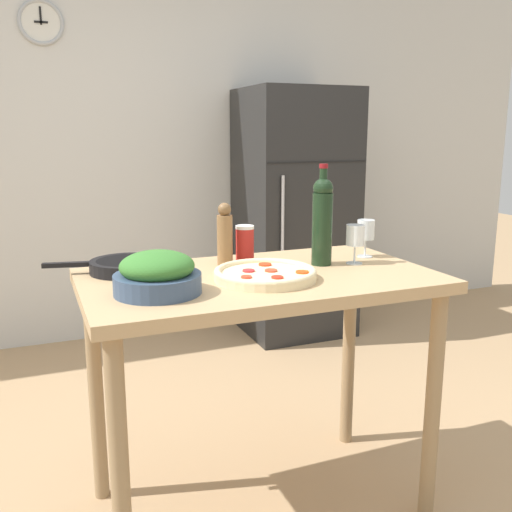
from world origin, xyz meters
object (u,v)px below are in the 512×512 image
object	(u,v)px
salad_bowl	(157,274)
salt_canister	(245,244)
wine_bottle	(322,219)
pepper_mill	(225,235)
refrigerator	(295,214)
wine_glass_far	(366,232)
cast_iron_skillet	(126,265)
homemade_pizza	(265,274)
wine_glass_near	(355,237)

from	to	relation	value
salad_bowl	salt_canister	size ratio (longest dim) A/B	1.93
wine_bottle	pepper_mill	xyz separation A→B (m)	(-0.34, 0.13, -0.06)
salad_bowl	salt_canister	world-z (taller)	salt_canister
salt_canister	refrigerator	bearing A→B (deg)	58.21
refrigerator	pepper_mill	world-z (taller)	refrigerator
wine_glass_far	salad_bowl	bearing A→B (deg)	-166.54
wine_bottle	wine_glass_far	xyz separation A→B (m)	(0.22, 0.05, -0.07)
cast_iron_skillet	wine_bottle	bearing A→B (deg)	-12.68
refrigerator	salt_canister	size ratio (longest dim) A/B	12.02
wine_glass_far	salt_canister	xyz separation A→B (m)	(-0.47, 0.10, -0.03)
pepper_mill	cast_iron_skillet	xyz separation A→B (m)	(-0.36, 0.03, -0.09)
wine_glass_far	homemade_pizza	bearing A→B (deg)	-160.71
wine_glass_far	salad_bowl	xyz separation A→B (m)	(-0.88, -0.21, -0.04)
refrigerator	wine_glass_near	distance (m)	1.86
pepper_mill	salt_canister	world-z (taller)	pepper_mill
wine_glass_near	wine_glass_far	size ratio (longest dim) A/B	1.00
refrigerator	wine_bottle	xyz separation A→B (m)	(-0.72, -1.71, 0.24)
refrigerator	wine_glass_far	bearing A→B (deg)	-106.51
homemade_pizza	wine_bottle	bearing A→B (deg)	23.90
salad_bowl	salt_canister	distance (m)	0.51
wine_glass_far	pepper_mill	bearing A→B (deg)	172.05
wine_glass_far	homemade_pizza	distance (m)	0.54
cast_iron_skillet	wine_glass_near	bearing A→B (deg)	-13.37
wine_bottle	cast_iron_skillet	xyz separation A→B (m)	(-0.70, 0.16, -0.15)
refrigerator	salt_canister	distance (m)	1.84
wine_bottle	wine_glass_near	world-z (taller)	wine_bottle
homemade_pizza	salt_canister	bearing A→B (deg)	83.32
pepper_mill	wine_bottle	bearing A→B (deg)	-21.18
refrigerator	pepper_mill	bearing A→B (deg)	-123.69
wine_glass_far	pepper_mill	xyz separation A→B (m)	(-0.56, 0.08, 0.01)
wine_glass_far	pepper_mill	world-z (taller)	pepper_mill
pepper_mill	homemade_pizza	distance (m)	0.28
refrigerator	salad_bowl	xyz separation A→B (m)	(-1.37, -1.87, 0.13)
refrigerator	wine_glass_far	world-z (taller)	refrigerator
wine_glass_far	homemade_pizza	xyz separation A→B (m)	(-0.51, -0.18, -0.08)
wine_bottle	wine_glass_far	world-z (taller)	wine_bottle
wine_bottle	refrigerator	bearing A→B (deg)	67.29
salt_canister	wine_glass_far	bearing A→B (deg)	-11.97
salad_bowl	cast_iron_skillet	bearing A→B (deg)	97.88
wine_glass_near	wine_bottle	bearing A→B (deg)	162.74
wine_bottle	pepper_mill	distance (m)	0.37
refrigerator	wine_bottle	world-z (taller)	refrigerator
salad_bowl	wine_glass_far	bearing A→B (deg)	13.46
wine_bottle	pepper_mill	bearing A→B (deg)	158.82
wine_bottle	pepper_mill	world-z (taller)	wine_bottle
pepper_mill	cast_iron_skillet	distance (m)	0.37
wine_glass_near	cast_iron_skillet	size ratio (longest dim) A/B	0.36
wine_bottle	homemade_pizza	world-z (taller)	wine_bottle
homemade_pizza	wine_glass_near	bearing A→B (deg)	12.25
salad_bowl	cast_iron_skillet	distance (m)	0.32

